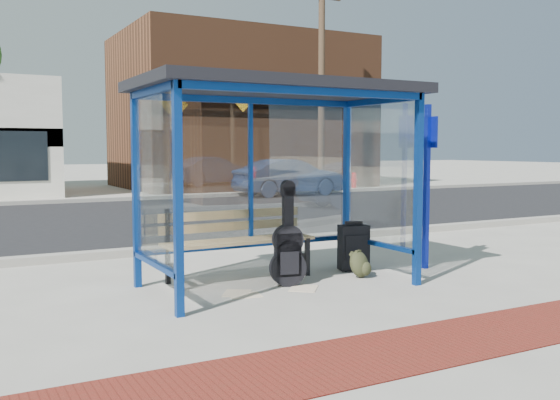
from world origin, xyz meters
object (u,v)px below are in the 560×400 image
suitcase (354,248)px  parked_car (289,177)px  guitar_bag (288,250)px  bench (237,238)px  fire_hydrant (354,180)px  backpack (360,265)px

suitcase → parked_car: 13.42m
guitar_bag → bench: bearing=128.4°
bench → guitar_bag: 0.77m
guitar_bag → fire_hydrant: bearing=63.1°
guitar_bag → backpack: bearing=10.2°
backpack → guitar_bag: bearing=158.0°
backpack → parked_car: 13.89m
bench → guitar_bag: bearing=-64.0°
guitar_bag → backpack: size_ratio=3.43×
guitar_bag → parked_car: (7.01, 12.53, 0.20)m
suitcase → fire_hydrant: 16.64m
guitar_bag → fire_hydrant: (10.82, 14.03, -0.06)m
suitcase → backpack: suitcase is taller
fire_hydrant → guitar_bag: bearing=-127.6°
bench → fire_hydrant: bearing=48.4°
guitar_bag → parked_car: 14.36m
parked_car → fire_hydrant: bearing=-70.6°
backpack → parked_car: (5.95, 12.54, 0.47)m
bench → suitcase: (1.60, -0.26, -0.21)m
suitcase → fire_hydrant: size_ratio=0.96×
guitar_bag → parked_car: size_ratio=0.31×
suitcase → fire_hydrant: bearing=70.6°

